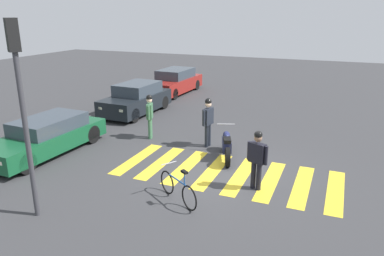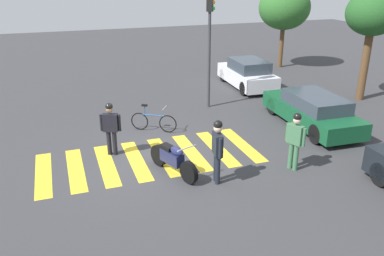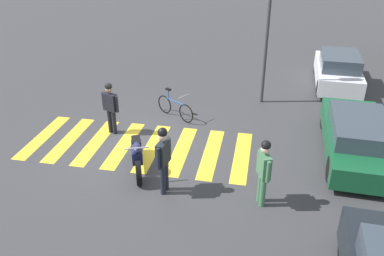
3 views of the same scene
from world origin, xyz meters
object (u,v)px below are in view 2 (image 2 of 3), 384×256
Objects in this scene: police_motorcycle at (173,159)px; officer_on_foot at (111,126)px; car_white_van at (247,74)px; pedestrian_bystander at (295,138)px; car_green_compact at (312,110)px; officer_by_motorcycle at (217,147)px; leaning_bicycle at (153,121)px; traffic_light_pole at (210,34)px.

police_motorcycle is 1.15× the size of officer_on_foot.
pedestrian_bystander is at bearing -18.12° from car_white_van.
car_green_compact is at bearing 107.56° from police_motorcycle.
police_motorcycle is 0.43× the size of car_green_compact.
officer_on_foot is 0.43× the size of car_white_van.
pedestrian_bystander is 0.44× the size of car_white_van.
officer_on_foot reaches higher than car_white_van.
car_white_van is 5.64m from car_green_compact.
pedestrian_bystander is 0.38× the size of car_green_compact.
police_motorcycle is at bearing -104.81° from pedestrian_bystander.
officer_on_foot is 0.94× the size of officer_by_motorcycle.
car_green_compact is (-2.78, 2.57, -0.39)m from pedestrian_bystander.
officer_by_motorcycle reaches higher than car_white_van.
car_green_compact is (5.64, -0.19, -0.05)m from car_white_van.
leaning_bicycle is 2.35m from officer_on_foot.
car_green_compact is at bearing 119.06° from officer_by_motorcycle.
officer_by_motorcycle reaches higher than leaning_bicycle.
leaning_bicycle is 7.21m from car_white_van.
officer_by_motorcycle reaches higher than police_motorcycle.
leaning_bicycle is 0.32× the size of traffic_light_pole.
officer_on_foot reaches higher than police_motorcycle.
car_green_compact reaches higher than leaning_bicycle.
car_white_van is at bearing 148.46° from officer_by_motorcycle.
car_green_compact is (1.46, 5.68, 0.25)m from leaning_bicycle.
officer_by_motorcycle is 0.45× the size of car_white_van.
officer_on_foot is at bearing -49.00° from leaning_bicycle.
officer_on_foot is at bearing -89.78° from car_green_compact.
pedestrian_bystander is 6.51m from traffic_light_pole.
leaning_bicycle is 0.84× the size of pedestrian_bystander.
officer_by_motorcycle is 5.70m from car_green_compact.
pedestrian_bystander reaches higher than police_motorcycle.
police_motorcycle is 3.36m from leaning_bicycle.
officer_on_foot is at bearing -119.71° from pedestrian_bystander.
officer_on_foot is 0.98× the size of pedestrian_bystander.
officer_by_motorcycle is 2.40m from pedestrian_bystander.
leaning_bicycle is 0.81× the size of officer_by_motorcycle.
traffic_light_pole reaches higher than car_green_compact.
leaning_bicycle is 5.87m from car_green_compact.
car_white_van is (-8.42, 2.76, -0.34)m from pedestrian_bystander.
officer_by_motorcycle is 0.39× the size of car_green_compact.
police_motorcycle is at bearing -131.57° from officer_by_motorcycle.
police_motorcycle is 2.40m from officer_on_foot.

